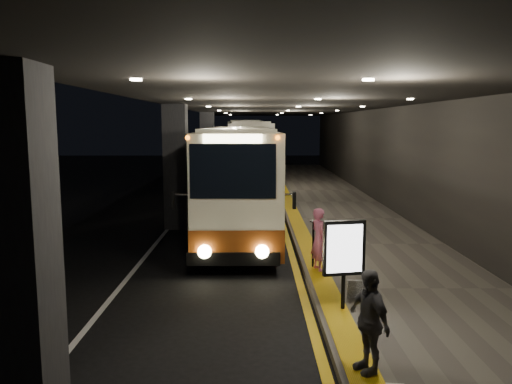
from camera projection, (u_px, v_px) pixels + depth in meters
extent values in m
plane|color=black|center=(209.00, 257.00, 14.04)|extent=(90.00, 90.00, 0.00)
cube|color=silver|center=(174.00, 222.00, 18.98)|extent=(0.12, 50.00, 0.01)
cube|color=gold|center=(282.00, 222.00, 19.00)|extent=(0.18, 50.00, 0.01)
cube|color=#514C44|center=(345.00, 220.00, 18.99)|extent=(4.50, 50.00, 0.15)
cube|color=gold|center=(295.00, 218.00, 18.98)|extent=(0.50, 50.00, 0.01)
cube|color=black|center=(407.00, 143.00, 18.60)|extent=(0.10, 50.00, 6.00)
cube|color=black|center=(16.00, 255.00, 5.81)|extent=(0.80, 0.80, 4.40)
cube|color=black|center=(176.00, 167.00, 17.69)|extent=(0.80, 0.80, 4.40)
cube|color=black|center=(207.00, 149.00, 29.58)|extent=(0.80, 0.80, 4.40)
cube|color=black|center=(287.00, 100.00, 18.37)|extent=(9.00, 50.00, 0.40)
cube|color=beige|center=(240.00, 176.00, 17.24)|extent=(2.45, 11.05, 3.12)
cube|color=brown|center=(240.00, 209.00, 17.40)|extent=(2.47, 11.07, 0.83)
cube|color=black|center=(233.00, 171.00, 11.66)|extent=(2.02, 0.09, 1.29)
cube|color=black|center=(234.00, 258.00, 12.03)|extent=(2.25, 0.28, 0.32)
cylinder|color=black|center=(200.00, 241.00, 13.98)|extent=(0.26, 0.92, 0.92)
cylinder|color=black|center=(273.00, 241.00, 13.99)|extent=(0.26, 0.92, 0.92)
cylinder|color=black|center=(218.00, 201.00, 21.08)|extent=(0.26, 0.92, 0.92)
cylinder|color=black|center=(267.00, 201.00, 21.09)|extent=(0.26, 0.92, 0.92)
sphere|color=#FFEAA5|center=(205.00, 252.00, 11.91)|extent=(0.33, 0.33, 0.33)
sphere|color=#FFEAA5|center=(262.00, 252.00, 11.92)|extent=(0.33, 0.33, 0.33)
cube|color=#FFF2BF|center=(233.00, 139.00, 11.55)|extent=(1.38, 0.07, 0.20)
cube|color=beige|center=(247.00, 150.00, 32.16)|extent=(3.14, 11.90, 3.34)
cube|color=brown|center=(247.00, 168.00, 32.33)|extent=(3.16, 11.92, 0.88)
cube|color=black|center=(245.00, 141.00, 26.20)|extent=(2.16, 0.19, 1.37)
cube|color=black|center=(245.00, 184.00, 26.58)|extent=(2.42, 0.39, 0.34)
cylinder|color=black|center=(227.00, 180.00, 28.68)|extent=(0.27, 0.98, 0.98)
cylinder|color=black|center=(265.00, 180.00, 28.68)|extent=(0.27, 0.98, 0.98)
cylinder|color=black|center=(232.00, 168.00, 36.26)|extent=(0.27, 0.98, 0.98)
cylinder|color=black|center=(263.00, 168.00, 36.27)|extent=(0.27, 0.98, 0.98)
cube|color=beige|center=(249.00, 142.00, 42.47)|extent=(3.02, 12.32, 3.47)
cube|color=brown|center=(249.00, 157.00, 42.64)|extent=(3.04, 12.34, 0.92)
cube|color=black|center=(248.00, 135.00, 36.27)|extent=(2.24, 0.15, 1.43)
cube|color=black|center=(249.00, 167.00, 36.67)|extent=(2.51, 0.35, 0.36)
cylinder|color=black|center=(234.00, 165.00, 38.85)|extent=(0.29, 1.02, 1.02)
cylinder|color=black|center=(264.00, 165.00, 38.86)|extent=(0.29, 1.02, 1.02)
cylinder|color=black|center=(237.00, 158.00, 46.73)|extent=(0.29, 1.02, 1.02)
cylinder|color=black|center=(262.00, 158.00, 46.73)|extent=(0.29, 1.02, 1.02)
imported|color=#D9658F|center=(319.00, 239.00, 12.17)|extent=(0.54, 0.66, 1.54)
imported|color=#55545A|center=(369.00, 321.00, 7.16)|extent=(0.75, 1.00, 1.53)
cube|color=black|center=(355.00, 289.00, 10.33)|extent=(0.31, 0.17, 0.36)
cylinder|color=black|center=(343.00, 292.00, 9.65)|extent=(0.08, 0.08, 0.68)
cube|color=black|center=(344.00, 248.00, 9.53)|extent=(0.83, 0.25, 1.07)
cube|color=white|center=(345.00, 249.00, 9.47)|extent=(0.69, 0.15, 0.92)
cylinder|color=black|center=(313.00, 244.00, 12.45)|extent=(0.05, 0.05, 1.17)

